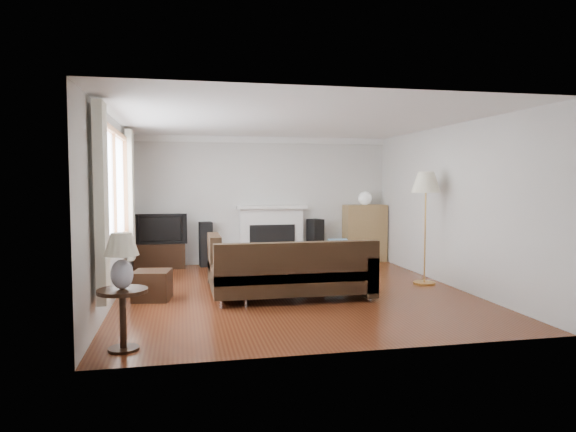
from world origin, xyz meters
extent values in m
cube|color=#582713|center=(0.00, 0.00, 0.00)|extent=(5.10, 5.60, 0.04)
cube|color=white|center=(0.00, 0.00, 2.50)|extent=(5.10, 5.60, 0.04)
cube|color=silver|center=(0.00, 2.75, 1.25)|extent=(5.00, 0.04, 2.50)
cube|color=silver|center=(0.00, -2.75, 1.25)|extent=(5.00, 0.04, 2.50)
cube|color=silver|center=(-2.50, 0.00, 1.25)|extent=(0.04, 5.50, 2.50)
cube|color=silver|center=(2.50, 0.00, 1.25)|extent=(0.04, 5.50, 2.50)
cube|color=brown|center=(-2.45, -0.20, 1.55)|extent=(0.12, 2.74, 1.54)
cube|color=silver|center=(-2.40, -1.72, 1.40)|extent=(0.10, 0.35, 2.10)
cube|color=silver|center=(-2.40, 1.32, 1.40)|extent=(0.10, 0.35, 2.10)
cube|color=white|center=(0.15, 2.64, 0.57)|extent=(1.40, 0.26, 1.15)
cube|color=black|center=(-2.00, 2.50, 0.23)|extent=(0.93, 0.42, 0.47)
imported|color=black|center=(-1.98, 2.50, 0.75)|extent=(0.97, 0.13, 0.56)
cube|color=black|center=(-1.15, 2.55, 0.42)|extent=(0.26, 0.31, 0.85)
cube|color=black|center=(1.02, 2.54, 0.44)|extent=(0.33, 0.36, 0.87)
cube|color=olive|center=(2.05, 2.52, 0.57)|extent=(0.84, 0.40, 1.15)
sphere|color=white|center=(2.05, 2.52, 1.28)|extent=(0.27, 0.27, 0.27)
cube|color=black|center=(-0.09, -0.47, 0.39)|extent=(2.40, 1.75, 0.77)
cube|color=#A6874F|center=(0.11, 0.88, 0.24)|extent=(1.30, 0.81, 0.48)
cube|color=black|center=(-2.00, -0.13, 0.20)|extent=(0.55, 0.55, 0.40)
cube|color=#C59344|center=(2.17, 0.11, 0.89)|extent=(0.60, 0.60, 1.78)
cube|color=black|center=(-2.15, -2.26, 0.30)|extent=(0.48, 0.48, 0.60)
cube|color=silver|center=(-2.15, -2.26, 0.86)|extent=(0.33, 0.33, 0.53)
camera|label=1|loc=(-1.57, -7.33, 1.63)|focal=32.00mm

